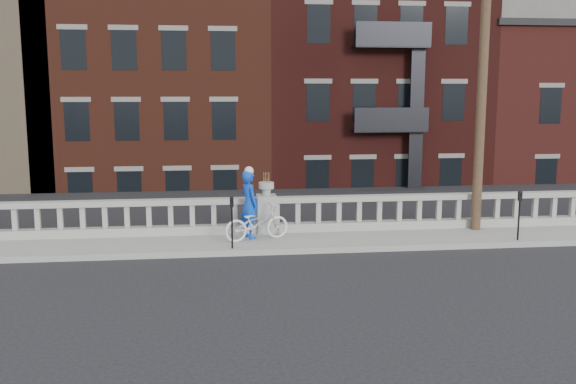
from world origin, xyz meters
name	(u,v)px	position (x,y,z in m)	size (l,w,h in m)	color
ground	(281,276)	(0.00, 0.00, 0.00)	(120.00, 120.00, 0.00)	black
sidewalk	(270,242)	(0.00, 3.00, 0.07)	(32.00, 2.20, 0.15)	gray
balustrade	(267,216)	(0.00, 3.95, 0.64)	(28.00, 0.34, 1.03)	gray
planter_pedestal	(267,209)	(0.00, 3.95, 0.83)	(0.55, 0.55, 1.76)	gray
lower_level	(248,118)	(0.56, 23.04, 2.63)	(80.00, 44.00, 20.80)	#605E59
utility_pole	(484,55)	(6.20, 3.60, 5.24)	(1.60, 0.28, 10.00)	#422D1E
parking_meter_b	(232,217)	(-1.06, 2.15, 1.00)	(0.10, 0.09, 1.36)	black
parking_meter_c	(519,210)	(6.81, 2.15, 1.00)	(0.10, 0.09, 1.36)	black
bicycle	(257,223)	(-0.35, 3.02, 0.64)	(0.64, 1.85, 0.97)	white
cyclist	(249,204)	(-0.54, 3.31, 1.10)	(0.69, 0.46, 1.91)	#0D3FC4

